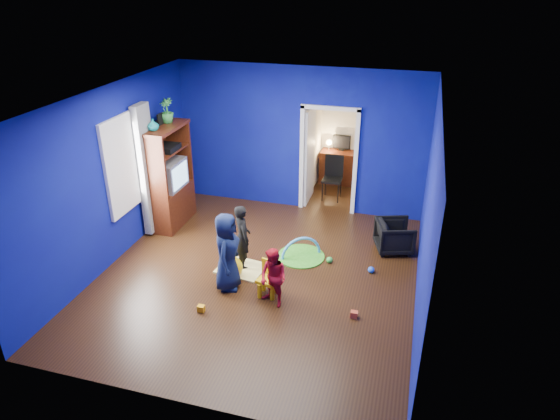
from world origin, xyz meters
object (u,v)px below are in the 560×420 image
(armchair, at_px, (394,236))
(hopper_ball, at_px, (231,268))
(crt_tv, at_px, (169,174))
(child_navy, at_px, (227,252))
(play_mat, at_px, (301,256))
(child_black, at_px, (242,237))
(vase, at_px, (153,125))
(study_desk, at_px, (339,167))
(kid_chair, at_px, (268,281))
(toddler_red, at_px, (273,278))
(tv_armoire, at_px, (167,176))
(folding_chair, at_px, (332,179))

(armchair, relative_size, hopper_ball, 1.64)
(crt_tv, height_order, hopper_ball, crt_tv)
(child_navy, bearing_deg, hopper_ball, 3.60)
(child_navy, distance_m, hopper_ball, 0.51)
(play_mat, bearing_deg, hopper_ball, -134.88)
(child_black, xyz_separation_m, hopper_ball, (-0.07, -0.38, -0.37))
(crt_tv, bearing_deg, child_black, -31.35)
(vase, height_order, study_desk, vase)
(child_navy, distance_m, kid_chair, 0.76)
(toddler_red, xyz_separation_m, tv_armoire, (-2.68, 2.00, 0.52))
(hopper_ball, bearing_deg, child_black, 79.14)
(child_navy, xyz_separation_m, toddler_red, (0.81, -0.24, -0.17))
(play_mat, bearing_deg, toddler_red, -93.04)
(armchair, relative_size, tv_armoire, 0.32)
(tv_armoire, bearing_deg, crt_tv, 0.00)
(armchair, bearing_deg, play_mat, 96.15)
(toddler_red, bearing_deg, kid_chair, 153.04)
(crt_tv, distance_m, study_desk, 4.08)
(child_navy, xyz_separation_m, folding_chair, (0.95, 3.72, -0.17))
(kid_chair, bearing_deg, folding_chair, 99.44)
(toddler_red, height_order, hopper_ball, toddler_red)
(kid_chair, relative_size, folding_chair, 0.54)
(armchair, xyz_separation_m, study_desk, (-1.46, 2.82, 0.09))
(crt_tv, distance_m, hopper_ball, 2.48)
(child_black, distance_m, child_navy, 0.63)
(armchair, bearing_deg, study_desk, 9.83)
(child_black, height_order, kid_chair, child_black)
(child_black, distance_m, crt_tv, 2.22)
(hopper_ball, bearing_deg, play_mat, 45.12)
(kid_chair, height_order, play_mat, kid_chair)
(toddler_red, distance_m, folding_chair, 3.96)
(kid_chair, xyz_separation_m, study_desk, (0.29, 4.72, 0.12))
(armchair, height_order, hopper_ball, armchair)
(play_mat, bearing_deg, child_black, -147.03)
(child_black, xyz_separation_m, crt_tv, (-1.86, 1.13, 0.46))
(child_black, xyz_separation_m, vase, (-1.90, 0.83, 1.50))
(child_navy, bearing_deg, child_black, -9.78)
(vase, bearing_deg, hopper_ball, -33.57)
(hopper_ball, bearing_deg, folding_chair, 73.98)
(vase, xyz_separation_m, tv_armoire, (0.00, 0.30, -1.08))
(vase, height_order, play_mat, vase)
(vase, height_order, tv_armoire, vase)
(vase, distance_m, hopper_ball, 2.88)
(tv_armoire, relative_size, play_mat, 2.40)
(vase, bearing_deg, child_navy, -37.93)
(tv_armoire, bearing_deg, folding_chair, 34.79)
(armchair, relative_size, play_mat, 0.76)
(play_mat, bearing_deg, vase, 174.35)
(armchair, xyz_separation_m, crt_tv, (-4.24, -0.10, 0.74))
(tv_armoire, bearing_deg, toddler_red, -36.74)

